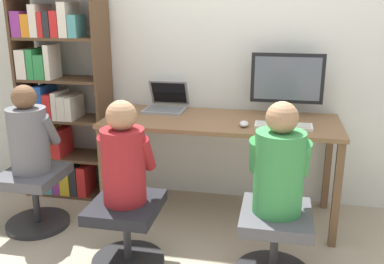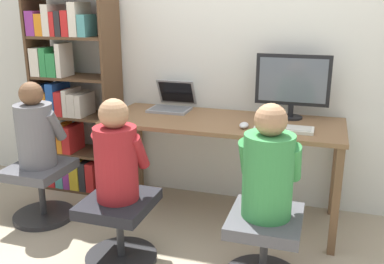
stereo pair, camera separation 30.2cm
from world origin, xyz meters
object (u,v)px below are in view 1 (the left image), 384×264
office_chair_left (275,238)px  office_chair_right (127,228)px  desktop_monitor (287,82)px  person_at_monitor (279,165)px  office_chair_side (35,194)px  keyboard (283,126)px  laptop (166,104)px  person_at_laptop (124,158)px  bookshelf (57,103)px  person_near_shelf (29,134)px

office_chair_left → office_chair_right: (-0.90, -0.05, 0.00)m
desktop_monitor → person_at_monitor: size_ratio=0.82×
office_chair_side → desktop_monitor: bearing=20.2°
office_chair_side → keyboard: bearing=10.0°
desktop_monitor → keyboard: size_ratio=1.37×
keyboard → office_chair_side: (-1.76, -0.31, -0.53)m
laptop → person_at_laptop: (0.00, -0.98, -0.11)m
office_chair_right → bookshelf: bearing=134.8°
office_chair_right → bookshelf: size_ratio=0.28×
keyboard → laptop: bearing=160.2°
bookshelf → person_at_laptop: bearing=-45.1°
desktop_monitor → person_at_monitor: 0.98m
desktop_monitor → bookshelf: bookshelf is taller
laptop → bookshelf: bearing=-176.5°
office_chair_right → keyboard: bearing=35.2°
desktop_monitor → person_at_laptop: (-0.94, -0.99, -0.32)m
office_chair_right → person_at_monitor: bearing=3.8°
office_chair_right → office_chair_side: (-0.83, 0.34, 0.00)m
person_at_laptop → bookshelf: bearing=134.9°
desktop_monitor → bookshelf: 1.87m
bookshelf → office_chair_side: (0.09, -0.59, -0.55)m
office_chair_left → office_chair_right: bearing=-176.5°
keyboard → office_chair_side: bearing=-170.0°
office_chair_left → office_chair_side: size_ratio=1.00×
person_near_shelf → office_chair_left: bearing=-9.5°
office_chair_side → person_near_shelf: person_near_shelf is taller
keyboard → office_chair_right: size_ratio=0.85×
desktop_monitor → person_near_shelf: (-1.77, -0.65, -0.32)m
laptop → keyboard: laptop is taller
laptop → keyboard: (0.93, -0.33, -0.04)m
office_chair_left → person_at_monitor: person_at_monitor is taller
office_chair_right → office_chair_side: bearing=157.8°
office_chair_left → person_at_laptop: (-0.90, -0.05, 0.46)m
person_at_laptop → office_chair_side: 1.01m
person_at_monitor → bookshelf: bookshelf is taller
person_at_laptop → laptop: bearing=90.1°
laptop → person_near_shelf: (-0.83, -0.64, -0.11)m
desktop_monitor → office_chair_side: size_ratio=1.16×
laptop → person_at_laptop: 0.99m
desktop_monitor → office_chair_left: desktop_monitor is taller
office_chair_right → desktop_monitor: bearing=46.6°
desktop_monitor → person_at_monitor: bearing=-91.9°
person_at_monitor → bookshelf: (-1.83, 0.87, 0.09)m
bookshelf → office_chair_side: bearing=-81.4°
office_chair_right → person_near_shelf: bearing=157.5°
keyboard → office_chair_right: (-0.92, -0.65, -0.53)m
person_at_laptop → office_chair_right: bearing=-90.0°
desktop_monitor → keyboard: desktop_monitor is taller
office_chair_left → office_chair_side: (-1.74, 0.29, 0.00)m
laptop → desktop_monitor: bearing=0.3°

